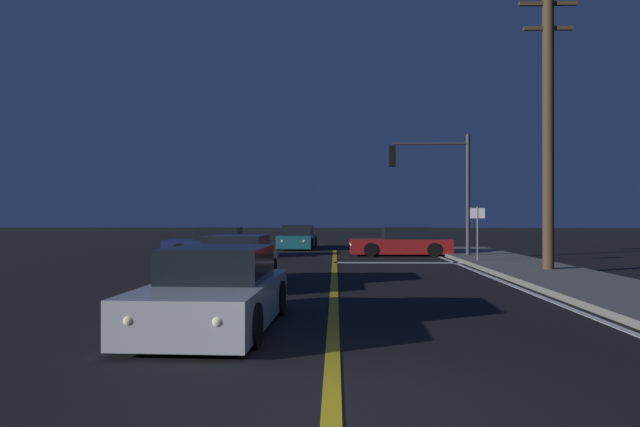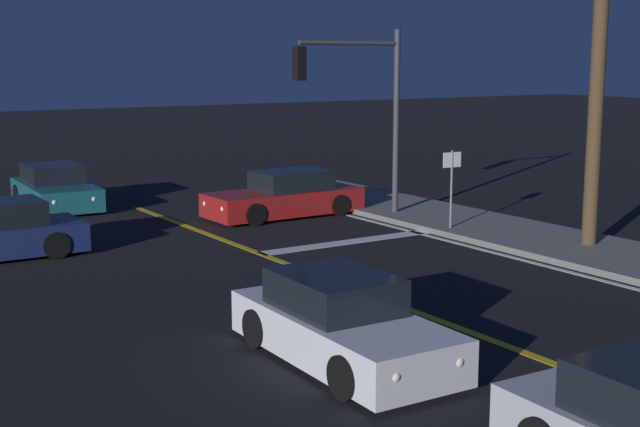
{
  "view_description": "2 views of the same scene",
  "coord_description": "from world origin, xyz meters",
  "px_view_note": "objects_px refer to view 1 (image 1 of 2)",
  "views": [
    {
      "loc": [
        0.04,
        -5.12,
        1.88
      ],
      "look_at": [
        -0.62,
        18.26,
        1.96
      ],
      "focal_mm": 31.21,
      "sensor_mm": 36.0,
      "label": 1
    },
    {
      "loc": [
        -10.01,
        -0.99,
        4.6
      ],
      "look_at": [
        -0.72,
        13.3,
        1.6
      ],
      "focal_mm": 49.49,
      "sensor_mm": 36.0,
      "label": 2
    }
  ],
  "objects_px": {
    "utility_pole_right": "(548,125)",
    "car_lead_oncoming_white": "(236,264)",
    "traffic_signal_near_right": "(439,176)",
    "street_sign_corner": "(477,225)",
    "car_following_oncoming_red": "(401,243)",
    "car_mid_block_teal": "(298,238)",
    "car_parked_curb_silver": "(216,293)",
    "car_distant_tail_navy": "(214,244)"
  },
  "relations": [
    {
      "from": "utility_pole_right",
      "to": "car_lead_oncoming_white",
      "type": "bearing_deg",
      "value": -160.94
    },
    {
      "from": "traffic_signal_near_right",
      "to": "street_sign_corner",
      "type": "relative_size",
      "value": 2.44
    },
    {
      "from": "car_following_oncoming_red",
      "to": "street_sign_corner",
      "type": "relative_size",
      "value": 2.12
    },
    {
      "from": "car_mid_block_teal",
      "to": "utility_pole_right",
      "type": "bearing_deg",
      "value": 126.62
    },
    {
      "from": "car_parked_curb_silver",
      "to": "traffic_signal_near_right",
      "type": "bearing_deg",
      "value": -111.27
    },
    {
      "from": "traffic_signal_near_right",
      "to": "street_sign_corner",
      "type": "distance_m",
      "value": 3.63
    },
    {
      "from": "street_sign_corner",
      "to": "utility_pole_right",
      "type": "bearing_deg",
      "value": -67.94
    },
    {
      "from": "car_lead_oncoming_white",
      "to": "car_mid_block_teal",
      "type": "relative_size",
      "value": 0.99
    },
    {
      "from": "car_parked_curb_silver",
      "to": "car_mid_block_teal",
      "type": "xyz_separation_m",
      "value": [
        -0.14,
        22.17,
        -0.0
      ]
    },
    {
      "from": "car_lead_oncoming_white",
      "to": "traffic_signal_near_right",
      "type": "xyz_separation_m",
      "value": [
        7.19,
        9.56,
        3.02
      ]
    },
    {
      "from": "traffic_signal_near_right",
      "to": "car_distant_tail_navy",
      "type": "bearing_deg",
      "value": -4.0
    },
    {
      "from": "utility_pole_right",
      "to": "traffic_signal_near_right",
      "type": "bearing_deg",
      "value": 110.82
    },
    {
      "from": "traffic_signal_near_right",
      "to": "utility_pole_right",
      "type": "bearing_deg",
      "value": 110.82
    },
    {
      "from": "car_lead_oncoming_white",
      "to": "car_distant_tail_navy",
      "type": "relative_size",
      "value": 0.99
    },
    {
      "from": "car_following_oncoming_red",
      "to": "utility_pole_right",
      "type": "height_order",
      "value": "utility_pole_right"
    },
    {
      "from": "car_lead_oncoming_white",
      "to": "car_mid_block_teal",
      "type": "height_order",
      "value": "same"
    },
    {
      "from": "car_parked_curb_silver",
      "to": "car_lead_oncoming_white",
      "type": "bearing_deg",
      "value": -81.13
    },
    {
      "from": "car_following_oncoming_red",
      "to": "car_distant_tail_navy",
      "type": "distance_m",
      "value": 8.69
    },
    {
      "from": "traffic_signal_near_right",
      "to": "street_sign_corner",
      "type": "xyz_separation_m",
      "value": [
        0.98,
        -2.8,
        -2.1
      ]
    },
    {
      "from": "car_lead_oncoming_white",
      "to": "traffic_signal_near_right",
      "type": "relative_size",
      "value": 0.79
    },
    {
      "from": "car_parked_curb_silver",
      "to": "car_distant_tail_navy",
      "type": "distance_m",
      "value": 16.23
    },
    {
      "from": "car_mid_block_teal",
      "to": "car_following_oncoming_red",
      "type": "xyz_separation_m",
      "value": [
        5.25,
        -5.23,
        0.0
      ]
    },
    {
      "from": "car_distant_tail_navy",
      "to": "street_sign_corner",
      "type": "bearing_deg",
      "value": -107.16
    },
    {
      "from": "car_parked_curb_silver",
      "to": "utility_pole_right",
      "type": "height_order",
      "value": "utility_pole_right"
    },
    {
      "from": "utility_pole_right",
      "to": "street_sign_corner",
      "type": "relative_size",
      "value": 4.21
    },
    {
      "from": "street_sign_corner",
      "to": "car_distant_tail_navy",
      "type": "bearing_deg",
      "value": 162.36
    },
    {
      "from": "car_lead_oncoming_white",
      "to": "utility_pole_right",
      "type": "distance_m",
      "value": 10.98
    },
    {
      "from": "car_mid_block_teal",
      "to": "car_following_oncoming_red",
      "type": "distance_m",
      "value": 7.41
    },
    {
      "from": "car_parked_curb_silver",
      "to": "traffic_signal_near_right",
      "type": "height_order",
      "value": "traffic_signal_near_right"
    },
    {
      "from": "car_mid_block_teal",
      "to": "car_distant_tail_navy",
      "type": "relative_size",
      "value": 1.0
    },
    {
      "from": "car_distant_tail_navy",
      "to": "street_sign_corner",
      "type": "distance_m",
      "value": 11.59
    },
    {
      "from": "car_distant_tail_navy",
      "to": "traffic_signal_near_right",
      "type": "bearing_deg",
      "value": -93.52
    },
    {
      "from": "utility_pole_right",
      "to": "car_parked_curb_silver",
      "type": "bearing_deg",
      "value": -135.04
    },
    {
      "from": "car_lead_oncoming_white",
      "to": "car_mid_block_teal",
      "type": "bearing_deg",
      "value": -90.42
    },
    {
      "from": "car_lead_oncoming_white",
      "to": "car_following_oncoming_red",
      "type": "distance_m",
      "value": 12.74
    },
    {
      "from": "car_following_oncoming_red",
      "to": "street_sign_corner",
      "type": "xyz_separation_m",
      "value": [
        2.39,
        -4.6,
        0.92
      ]
    },
    {
      "from": "car_mid_block_teal",
      "to": "traffic_signal_near_right",
      "type": "height_order",
      "value": "traffic_signal_near_right"
    },
    {
      "from": "traffic_signal_near_right",
      "to": "street_sign_corner",
      "type": "height_order",
      "value": "traffic_signal_near_right"
    },
    {
      "from": "traffic_signal_near_right",
      "to": "car_following_oncoming_red",
      "type": "bearing_deg",
      "value": -51.82
    },
    {
      "from": "car_mid_block_teal",
      "to": "car_distant_tail_navy",
      "type": "distance_m",
      "value": 7.17
    },
    {
      "from": "street_sign_corner",
      "to": "car_lead_oncoming_white",
      "type": "bearing_deg",
      "value": -140.39
    },
    {
      "from": "car_lead_oncoming_white",
      "to": "utility_pole_right",
      "type": "xyz_separation_m",
      "value": [
        9.57,
        3.31,
        4.24
      ]
    }
  ]
}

